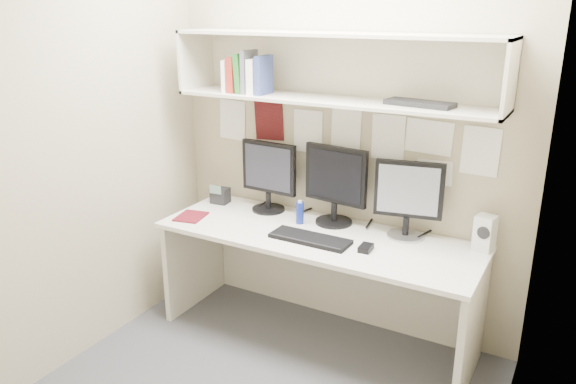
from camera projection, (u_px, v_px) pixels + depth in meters
The scene contains 18 objects.
wall_back at pixel (343, 132), 3.57m from camera, with size 2.40×0.02×2.60m, color tan.
wall_front at pixel (106, 241), 1.91m from camera, with size 2.40×0.02×2.60m, color tan.
wall_left at pixel (87, 143), 3.29m from camera, with size 0.02×2.00×2.60m, color tan.
wall_right at pixel (522, 212), 2.18m from camera, with size 0.02×2.00×2.60m, color tan.
desk at pixel (317, 286), 3.57m from camera, with size 2.00×0.70×0.73m.
overhead_hutch at pixel (336, 67), 3.32m from camera, with size 2.00×0.38×0.40m.
pinned_papers at pixel (343, 140), 3.58m from camera, with size 1.92×0.01×0.48m, color white, non-canonical shape.
monitor_left at pixel (269, 174), 3.78m from camera, with size 0.41×0.22×0.48m.
monitor_center at pixel (335, 182), 3.55m from camera, with size 0.43×0.24×0.50m.
monitor_right at pixel (408, 196), 3.33m from camera, with size 0.40×0.22×0.47m.
keyboard at pixel (310, 239), 3.35m from camera, with size 0.49×0.17×0.02m, color black.
mouse at pixel (366, 248), 3.21m from camera, with size 0.07×0.11×0.03m, color black.
speaker at pixel (485, 233), 3.19m from camera, with size 0.12×0.13×0.21m.
blue_bottle at pixel (300, 213), 3.60m from camera, with size 0.05×0.05×0.16m.
maroon_notebook at pixel (191, 217), 3.72m from camera, with size 0.17×0.21×0.01m, color #5C0F19.
desk_phone at pixel (220, 195), 3.98m from camera, with size 0.13×0.12×0.14m.
book_stack at pixel (248, 74), 3.51m from camera, with size 0.29×0.16×0.27m.
hutch_tray at pixel (420, 103), 3.08m from camera, with size 0.38×0.14×0.03m, color black.
Camera 1 is at (1.40, -2.24, 2.06)m, focal length 35.00 mm.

